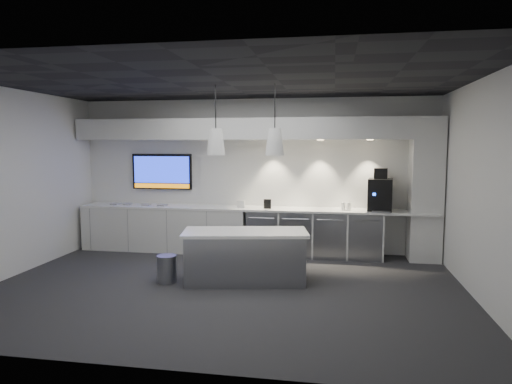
% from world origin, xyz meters
% --- Properties ---
extents(floor, '(7.00, 7.00, 0.00)m').
position_xyz_m(floor, '(0.00, 0.00, 0.00)').
color(floor, '#2B2B2D').
rests_on(floor, ground).
extents(ceiling, '(7.00, 7.00, 0.00)m').
position_xyz_m(ceiling, '(0.00, 0.00, 3.00)').
color(ceiling, black).
rests_on(ceiling, wall_back).
extents(wall_back, '(7.00, 0.00, 7.00)m').
position_xyz_m(wall_back, '(0.00, 2.50, 1.50)').
color(wall_back, white).
rests_on(wall_back, floor).
extents(wall_front, '(7.00, 0.00, 7.00)m').
position_xyz_m(wall_front, '(0.00, -2.50, 1.50)').
color(wall_front, white).
rests_on(wall_front, floor).
extents(wall_left, '(0.00, 7.00, 7.00)m').
position_xyz_m(wall_left, '(-3.50, 0.00, 1.50)').
color(wall_left, white).
rests_on(wall_left, floor).
extents(wall_right, '(0.00, 7.00, 7.00)m').
position_xyz_m(wall_right, '(3.50, 0.00, 1.50)').
color(wall_right, white).
rests_on(wall_right, floor).
extents(back_counter, '(6.80, 0.65, 0.04)m').
position_xyz_m(back_counter, '(0.00, 2.17, 0.88)').
color(back_counter, white).
rests_on(back_counter, left_base_cabinets).
extents(left_base_cabinets, '(3.30, 0.63, 0.86)m').
position_xyz_m(left_base_cabinets, '(-1.75, 2.17, 0.43)').
color(left_base_cabinets, white).
rests_on(left_base_cabinets, floor).
extents(fridge_unit_a, '(0.60, 0.61, 0.85)m').
position_xyz_m(fridge_unit_a, '(0.25, 2.17, 0.42)').
color(fridge_unit_a, gray).
rests_on(fridge_unit_a, floor).
extents(fridge_unit_b, '(0.60, 0.61, 0.85)m').
position_xyz_m(fridge_unit_b, '(0.88, 2.17, 0.42)').
color(fridge_unit_b, gray).
rests_on(fridge_unit_b, floor).
extents(fridge_unit_c, '(0.60, 0.61, 0.85)m').
position_xyz_m(fridge_unit_c, '(1.51, 2.17, 0.42)').
color(fridge_unit_c, gray).
rests_on(fridge_unit_c, floor).
extents(fridge_unit_d, '(0.60, 0.61, 0.85)m').
position_xyz_m(fridge_unit_d, '(2.14, 2.17, 0.42)').
color(fridge_unit_d, gray).
rests_on(fridge_unit_d, floor).
extents(backsplash, '(4.60, 0.03, 1.30)m').
position_xyz_m(backsplash, '(1.20, 2.48, 1.55)').
color(backsplash, white).
rests_on(backsplash, wall_back).
extents(soffit, '(6.90, 0.60, 0.40)m').
position_xyz_m(soffit, '(0.00, 2.20, 2.40)').
color(soffit, white).
rests_on(soffit, wall_back).
extents(column, '(0.55, 0.55, 2.60)m').
position_xyz_m(column, '(3.20, 2.20, 1.30)').
color(column, white).
rests_on(column, floor).
extents(wall_tv, '(1.25, 0.07, 0.72)m').
position_xyz_m(wall_tv, '(-1.90, 2.45, 1.56)').
color(wall_tv, black).
rests_on(wall_tv, wall_back).
extents(island, '(2.00, 1.13, 0.80)m').
position_xyz_m(island, '(0.24, 0.34, 0.40)').
color(island, gray).
rests_on(island, floor).
extents(bin, '(0.35, 0.35, 0.42)m').
position_xyz_m(bin, '(-0.94, 0.11, 0.21)').
color(bin, gray).
rests_on(bin, floor).
extents(coffee_machine, '(0.49, 0.65, 0.78)m').
position_xyz_m(coffee_machine, '(2.41, 2.20, 1.22)').
color(coffee_machine, black).
rests_on(coffee_machine, back_counter).
extents(sign_black, '(0.14, 0.03, 0.18)m').
position_xyz_m(sign_black, '(0.33, 2.08, 0.99)').
color(sign_black, black).
rests_on(sign_black, back_counter).
extents(sign_white, '(0.18, 0.08, 0.14)m').
position_xyz_m(sign_white, '(-0.19, 2.11, 0.97)').
color(sign_white, white).
rests_on(sign_white, back_counter).
extents(cup_cluster, '(0.17, 0.17, 0.15)m').
position_xyz_m(cup_cluster, '(1.79, 2.13, 0.97)').
color(cup_cluster, white).
rests_on(cup_cluster, back_counter).
extents(tray_a, '(0.18, 0.18, 0.02)m').
position_xyz_m(tray_a, '(-2.79, 2.15, 0.91)').
color(tray_a, '#949494').
rests_on(tray_a, back_counter).
extents(tray_b, '(0.19, 0.19, 0.02)m').
position_xyz_m(tray_b, '(-2.54, 2.17, 0.91)').
color(tray_b, '#949494').
rests_on(tray_b, back_counter).
extents(tray_c, '(0.18, 0.18, 0.02)m').
position_xyz_m(tray_c, '(-2.13, 2.14, 0.91)').
color(tray_c, '#949494').
rests_on(tray_c, back_counter).
extents(tray_d, '(0.18, 0.18, 0.02)m').
position_xyz_m(tray_d, '(-1.78, 2.12, 0.91)').
color(tray_d, '#949494').
rests_on(tray_d, back_counter).
extents(pendant_left, '(0.28, 0.28, 1.10)m').
position_xyz_m(pendant_left, '(-0.21, 0.34, 2.15)').
color(pendant_left, white).
rests_on(pendant_left, ceiling).
extents(pendant_right, '(0.28, 0.28, 1.10)m').
position_xyz_m(pendant_right, '(0.69, 0.34, 2.15)').
color(pendant_right, white).
rests_on(pendant_right, ceiling).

